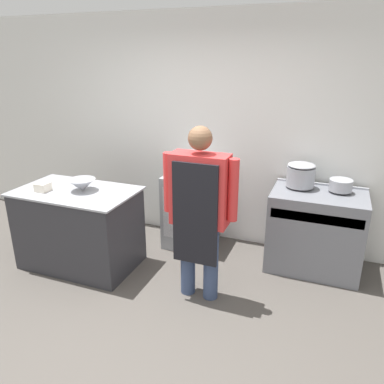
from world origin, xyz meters
name	(u,v)px	position (x,y,z in m)	size (l,w,h in m)	color
ground_plane	(136,334)	(0.00, 0.00, 0.00)	(14.00, 14.00, 0.00)	#4C4742
wall_back	(214,132)	(0.00, 2.02, 1.35)	(8.00, 0.05, 2.70)	white
prep_counter	(80,228)	(-1.12, 0.80, 0.43)	(1.27, 0.76, 0.87)	#2D2D33
stove	(315,231)	(1.28, 1.64, 0.44)	(0.96, 0.61, 0.89)	slate
fridge_unit	(191,210)	(-0.17, 1.69, 0.45)	(0.57, 0.56, 0.89)	#93999E
person_cook	(199,205)	(0.30, 0.71, 0.95)	(0.70, 0.24, 1.65)	#38476B
mixing_bowl	(82,185)	(-1.05, 0.83, 0.93)	(0.29, 0.29, 0.12)	#9EA0A8
plastic_tub	(43,187)	(-1.43, 0.67, 0.91)	(0.13, 0.13, 0.09)	silver
stock_pot	(301,174)	(1.06, 1.75, 1.02)	(0.29, 0.29, 0.26)	#9EA0A8
sauce_pot	(341,185)	(1.47, 1.75, 0.95)	(0.23, 0.23, 0.12)	#9EA0A8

